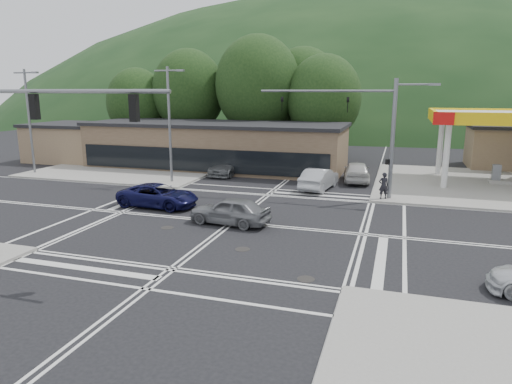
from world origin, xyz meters
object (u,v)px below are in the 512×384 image
(car_queue_a, at_px, (319,179))
(car_northbound, at_px, (229,166))
(car_blue_west, at_px, (158,196))
(car_grey_center, at_px, (230,211))
(car_queue_b, at_px, (357,172))
(pedestrian, at_px, (384,186))

(car_queue_a, height_order, car_northbound, car_queue_a)
(car_northbound, bearing_deg, car_blue_west, -85.49)
(car_blue_west, relative_size, car_northbound, 1.00)
(car_grey_center, relative_size, car_queue_b, 0.92)
(car_queue_a, relative_size, car_queue_b, 0.99)
(car_queue_a, bearing_deg, car_grey_center, 81.36)
(car_blue_west, distance_m, car_queue_b, 16.47)
(car_blue_west, relative_size, pedestrian, 2.91)
(car_blue_west, height_order, pedestrian, pedestrian)
(car_queue_b, bearing_deg, car_queue_a, 50.29)
(car_queue_a, relative_size, car_northbound, 0.94)
(car_queue_b, bearing_deg, car_northbound, -7.07)
(car_queue_a, bearing_deg, pedestrian, 161.75)
(car_blue_west, bearing_deg, pedestrian, -63.63)
(car_northbound, distance_m, pedestrian, 14.63)
(car_queue_b, bearing_deg, car_blue_west, 39.57)
(car_grey_center, height_order, car_northbound, car_grey_center)
(car_blue_west, xyz_separation_m, car_grey_center, (5.72, -2.27, 0.05))
(car_grey_center, relative_size, car_northbound, 0.87)
(car_grey_center, bearing_deg, car_blue_west, -105.44)
(car_grey_center, bearing_deg, car_queue_b, 165.07)
(car_queue_a, relative_size, pedestrian, 2.73)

